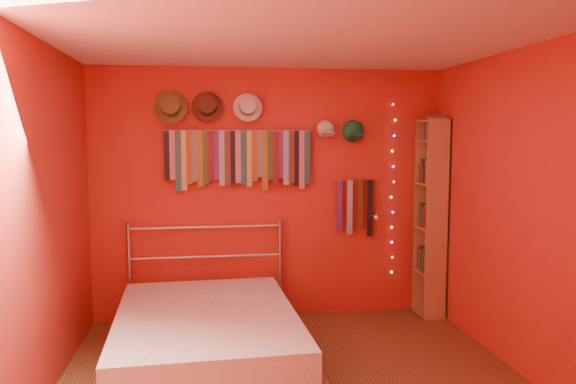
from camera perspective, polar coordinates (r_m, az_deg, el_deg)
name	(u,v)px	position (r m, az deg, el deg)	size (l,w,h in m)	color
back_wall	(270,194)	(5.64, -1.88, -0.21)	(3.50, 0.02, 2.50)	#AD281C
right_wall	(530,215)	(4.54, 23.38, -2.13)	(0.02, 3.50, 2.50)	#AD281C
left_wall	(33,226)	(4.03, -24.47, -3.12)	(0.02, 3.50, 2.50)	#AD281C
ceiling	(298,37)	(3.93, 1.01, 15.50)	(3.50, 3.50, 0.02)	white
tie_rack	(239,157)	(5.52, -5.02, 3.60)	(1.45, 0.03, 0.59)	#AAABAF
small_tie_rack	(355,204)	(5.75, 6.83, -1.27)	(0.40, 0.03, 0.59)	#AAABAF
fedora_olive	(170,106)	(5.49, -11.86, 8.54)	(0.32, 0.17, 0.31)	brown
fedora_brown	(207,106)	(5.48, -8.22, 8.66)	(0.30, 0.16, 0.29)	#4B291A
fedora_white	(248,106)	(5.50, -4.10, 8.67)	(0.28, 0.15, 0.28)	silver
cap_white	(326,129)	(5.64, 3.84, 6.40)	(0.18, 0.22, 0.18)	silver
cap_green	(353,131)	(5.71, 6.60, 6.15)	(0.20, 0.25, 0.20)	#176B3F
fairy_lights	(393,190)	(5.87, 10.60, 0.25)	(0.05, 0.02, 1.76)	#FF3333
reading_lamp	(375,217)	(5.66, 8.86, -2.51)	(0.06, 0.28, 0.08)	#AAABAF
bookshelf	(435,217)	(5.87, 14.67, -2.44)	(0.25, 0.34, 2.00)	olive
bed	(207,335)	(4.71, -8.26, -14.22)	(1.59, 2.09, 1.00)	#AAABAF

